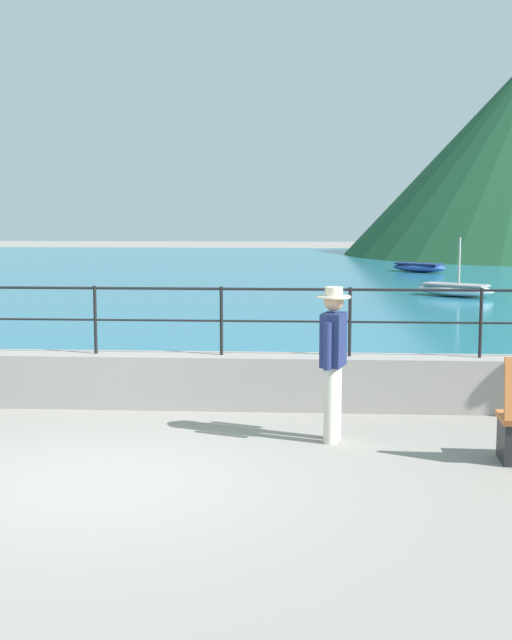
% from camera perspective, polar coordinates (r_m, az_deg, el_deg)
% --- Properties ---
extents(ground_plane, '(120.00, 120.00, 0.00)m').
position_cam_1_polar(ground_plane, '(8.70, -10.03, -10.29)').
color(ground_plane, gray).
extents(promenade_wall, '(20.00, 0.56, 0.70)m').
position_cam_1_polar(promenade_wall, '(11.65, -6.36, -3.93)').
color(promenade_wall, gray).
rests_on(promenade_wall, ground).
extents(railing, '(18.44, 0.04, 0.90)m').
position_cam_1_polar(railing, '(11.50, -6.43, 0.82)').
color(railing, black).
rests_on(railing, promenade_wall).
extents(lake_water, '(64.00, 44.32, 0.06)m').
position_cam_1_polar(lake_water, '(34.04, 0.25, 2.99)').
color(lake_water, '#236B89').
rests_on(lake_water, ground).
extents(person_walking, '(0.38, 0.55, 1.75)m').
position_cam_1_polar(person_walking, '(9.77, 5.06, -2.35)').
color(person_walking, beige).
rests_on(person_walking, ground).
extents(boat_0, '(2.43, 1.98, 1.71)m').
position_cam_1_polar(boat_0, '(26.03, 12.90, 1.96)').
color(boat_0, white).
rests_on(boat_0, lake_water).
extents(boat_1, '(2.40, 2.06, 0.36)m').
position_cam_1_polar(boat_1, '(35.59, 10.60, 3.42)').
color(boat_1, '#2D4C9E').
rests_on(boat_1, lake_water).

